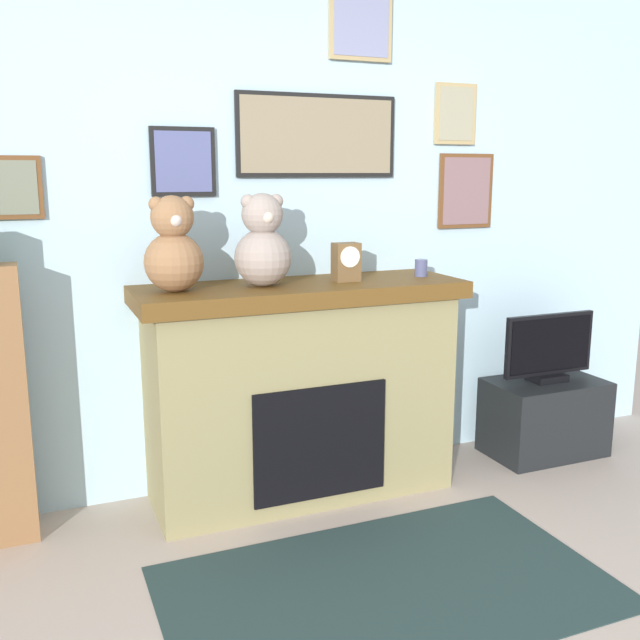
{
  "coord_description": "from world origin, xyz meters",
  "views": [
    {
      "loc": [
        -1.05,
        -1.44,
        1.58
      ],
      "look_at": [
        0.25,
        1.69,
        0.88
      ],
      "focal_mm": 40.16,
      "sensor_mm": 36.0,
      "label": 1
    }
  ],
  "objects_px": {
    "mantel_clock": "(346,262)",
    "tv_stand": "(544,417)",
    "candle_jar": "(421,268)",
    "teddy_bear_brown": "(173,249)",
    "television": "(549,349)",
    "teddy_bear_cream": "(263,245)",
    "fireplace": "(301,389)"
  },
  "relations": [
    {
      "from": "candle_jar",
      "to": "teddy_bear_cream",
      "type": "distance_m",
      "value": 0.85
    },
    {
      "from": "candle_jar",
      "to": "mantel_clock",
      "type": "bearing_deg",
      "value": -179.82
    },
    {
      "from": "television",
      "to": "teddy_bear_cream",
      "type": "relative_size",
      "value": 1.35
    },
    {
      "from": "teddy_bear_cream",
      "to": "mantel_clock",
      "type": "bearing_deg",
      "value": -0.11
    },
    {
      "from": "television",
      "to": "tv_stand",
      "type": "bearing_deg",
      "value": 90.0
    },
    {
      "from": "tv_stand",
      "to": "mantel_clock",
      "type": "height_order",
      "value": "mantel_clock"
    },
    {
      "from": "television",
      "to": "candle_jar",
      "type": "relative_size",
      "value": 6.69
    },
    {
      "from": "mantel_clock",
      "to": "teddy_bear_brown",
      "type": "height_order",
      "value": "teddy_bear_brown"
    },
    {
      "from": "tv_stand",
      "to": "television",
      "type": "distance_m",
      "value": 0.4
    },
    {
      "from": "mantel_clock",
      "to": "candle_jar",
      "type": "bearing_deg",
      "value": 0.18
    },
    {
      "from": "mantel_clock",
      "to": "tv_stand",
      "type": "bearing_deg",
      "value": -1.5
    },
    {
      "from": "teddy_bear_cream",
      "to": "candle_jar",
      "type": "bearing_deg",
      "value": 0.04
    },
    {
      "from": "tv_stand",
      "to": "candle_jar",
      "type": "bearing_deg",
      "value": 177.64
    },
    {
      "from": "fireplace",
      "to": "teddy_bear_cream",
      "type": "distance_m",
      "value": 0.74
    },
    {
      "from": "tv_stand",
      "to": "teddy_bear_brown",
      "type": "xyz_separation_m",
      "value": [
        -2.06,
        0.03,
        1.04
      ]
    },
    {
      "from": "candle_jar",
      "to": "teddy_bear_brown",
      "type": "xyz_separation_m",
      "value": [
        -1.25,
        -0.0,
        0.15
      ]
    },
    {
      "from": "tv_stand",
      "to": "teddy_bear_brown",
      "type": "relative_size",
      "value": 1.54
    },
    {
      "from": "fireplace",
      "to": "tv_stand",
      "type": "relative_size",
      "value": 2.44
    },
    {
      "from": "candle_jar",
      "to": "fireplace",
      "type": "bearing_deg",
      "value": 178.43
    },
    {
      "from": "television",
      "to": "fireplace",
      "type": "bearing_deg",
      "value": 177.93
    },
    {
      "from": "teddy_bear_brown",
      "to": "teddy_bear_cream",
      "type": "bearing_deg",
      "value": -0.0
    },
    {
      "from": "teddy_bear_brown",
      "to": "fireplace",
      "type": "bearing_deg",
      "value": 1.75
    },
    {
      "from": "television",
      "to": "candle_jar",
      "type": "bearing_deg",
      "value": 177.54
    },
    {
      "from": "television",
      "to": "candle_jar",
      "type": "xyz_separation_m",
      "value": [
        -0.81,
        0.04,
        0.49
      ]
    },
    {
      "from": "television",
      "to": "mantel_clock",
      "type": "distance_m",
      "value": 1.35
    },
    {
      "from": "candle_jar",
      "to": "teddy_bear_cream",
      "type": "bearing_deg",
      "value": -179.96
    },
    {
      "from": "fireplace",
      "to": "candle_jar",
      "type": "height_order",
      "value": "candle_jar"
    },
    {
      "from": "candle_jar",
      "to": "teddy_bear_brown",
      "type": "distance_m",
      "value": 1.25
    },
    {
      "from": "fireplace",
      "to": "mantel_clock",
      "type": "bearing_deg",
      "value": -4.76
    },
    {
      "from": "mantel_clock",
      "to": "teddy_bear_cream",
      "type": "relative_size",
      "value": 0.43
    },
    {
      "from": "candle_jar",
      "to": "teddy_bear_brown",
      "type": "relative_size",
      "value": 0.2
    },
    {
      "from": "tv_stand",
      "to": "teddy_bear_brown",
      "type": "distance_m",
      "value": 2.31
    }
  ]
}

